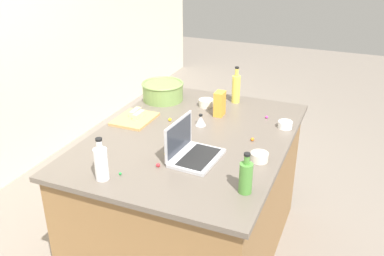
{
  "coord_description": "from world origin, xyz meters",
  "views": [
    {
      "loc": [
        -2.18,
        -0.92,
        2.06
      ],
      "look_at": [
        0.0,
        0.0,
        0.95
      ],
      "focal_mm": 39.74,
      "sensor_mm": 36.0,
      "label": 1
    }
  ],
  "objects_px": {
    "bottle_olive": "(246,177)",
    "butter_stick_left": "(139,115)",
    "ramekin_medium": "(259,157)",
    "ramekin_small": "(206,103)",
    "ramekin_wide": "(285,125)",
    "bottle_oil": "(236,88)",
    "bottle_vinegar": "(101,163)",
    "laptop": "(191,151)",
    "butter_stick_right": "(135,112)",
    "cutting_board": "(135,119)",
    "kitchen_timer": "(201,120)",
    "candy_bag": "(220,104)",
    "mixing_bowl_large": "(163,91)"
  },
  "relations": [
    {
      "from": "bottle_oil",
      "to": "candy_bag",
      "type": "distance_m",
      "value": 0.28
    },
    {
      "from": "mixing_bowl_large",
      "to": "ramekin_small",
      "type": "height_order",
      "value": "mixing_bowl_large"
    },
    {
      "from": "butter_stick_left",
      "to": "ramekin_medium",
      "type": "distance_m",
      "value": 0.91
    },
    {
      "from": "candy_bag",
      "to": "bottle_oil",
      "type": "bearing_deg",
      "value": -5.82
    },
    {
      "from": "bottle_olive",
      "to": "ramekin_medium",
      "type": "distance_m",
      "value": 0.33
    },
    {
      "from": "ramekin_wide",
      "to": "kitchen_timer",
      "type": "height_order",
      "value": "kitchen_timer"
    },
    {
      "from": "ramekin_wide",
      "to": "butter_stick_right",
      "type": "bearing_deg",
      "value": 102.79
    },
    {
      "from": "cutting_board",
      "to": "butter_stick_right",
      "type": "distance_m",
      "value": 0.06
    },
    {
      "from": "mixing_bowl_large",
      "to": "cutting_board",
      "type": "height_order",
      "value": "mixing_bowl_large"
    },
    {
      "from": "bottle_olive",
      "to": "ramekin_small",
      "type": "distance_m",
      "value": 1.12
    },
    {
      "from": "mixing_bowl_large",
      "to": "ramekin_wide",
      "type": "height_order",
      "value": "mixing_bowl_large"
    },
    {
      "from": "bottle_olive",
      "to": "butter_stick_left",
      "type": "relative_size",
      "value": 1.94
    },
    {
      "from": "butter_stick_right",
      "to": "mixing_bowl_large",
      "type": "bearing_deg",
      "value": -4.67
    },
    {
      "from": "bottle_olive",
      "to": "cutting_board",
      "type": "xyz_separation_m",
      "value": [
        0.54,
        0.92,
        -0.08
      ]
    },
    {
      "from": "laptop",
      "to": "butter_stick_left",
      "type": "bearing_deg",
      "value": 56.54
    },
    {
      "from": "cutting_board",
      "to": "bottle_vinegar",
      "type": "bearing_deg",
      "value": -162.99
    },
    {
      "from": "bottle_vinegar",
      "to": "butter_stick_left",
      "type": "xyz_separation_m",
      "value": [
        0.72,
        0.19,
        -0.06
      ]
    },
    {
      "from": "ramekin_small",
      "to": "ramekin_medium",
      "type": "xyz_separation_m",
      "value": [
        -0.63,
        -0.56,
        -0.0
      ]
    },
    {
      "from": "cutting_board",
      "to": "butter_stick_left",
      "type": "distance_m",
      "value": 0.04
    },
    {
      "from": "bottle_olive",
      "to": "butter_stick_left",
      "type": "distance_m",
      "value": 1.06
    },
    {
      "from": "mixing_bowl_large",
      "to": "butter_stick_right",
      "type": "bearing_deg",
      "value": 175.33
    },
    {
      "from": "bottle_oil",
      "to": "bottle_vinegar",
      "type": "bearing_deg",
      "value": 166.59
    },
    {
      "from": "laptop",
      "to": "cutting_board",
      "type": "relative_size",
      "value": 1.12
    },
    {
      "from": "mixing_bowl_large",
      "to": "kitchen_timer",
      "type": "relative_size",
      "value": 4.04
    },
    {
      "from": "bottle_olive",
      "to": "ramekin_small",
      "type": "bearing_deg",
      "value": 30.86
    },
    {
      "from": "bottle_oil",
      "to": "ramekin_small",
      "type": "distance_m",
      "value": 0.25
    },
    {
      "from": "bottle_oil",
      "to": "bottle_olive",
      "type": "height_order",
      "value": "bottle_oil"
    },
    {
      "from": "mixing_bowl_large",
      "to": "butter_stick_left",
      "type": "xyz_separation_m",
      "value": [
        -0.4,
        -0.02,
        -0.04
      ]
    },
    {
      "from": "ramekin_small",
      "to": "butter_stick_left",
      "type": "bearing_deg",
      "value": 140.53
    },
    {
      "from": "bottle_vinegar",
      "to": "kitchen_timer",
      "type": "distance_m",
      "value": 0.83
    },
    {
      "from": "kitchen_timer",
      "to": "mixing_bowl_large",
      "type": "bearing_deg",
      "value": 53.63
    },
    {
      "from": "butter_stick_left",
      "to": "butter_stick_right",
      "type": "height_order",
      "value": "same"
    },
    {
      "from": "bottle_oil",
      "to": "ramekin_medium",
      "type": "xyz_separation_m",
      "value": [
        -0.79,
        -0.39,
        -0.08
      ]
    },
    {
      "from": "bottle_vinegar",
      "to": "ramekin_medium",
      "type": "distance_m",
      "value": 0.85
    },
    {
      "from": "mixing_bowl_large",
      "to": "bottle_vinegar",
      "type": "bearing_deg",
      "value": -169.43
    },
    {
      "from": "mixing_bowl_large",
      "to": "bottle_vinegar",
      "type": "distance_m",
      "value": 1.14
    },
    {
      "from": "kitchen_timer",
      "to": "candy_bag",
      "type": "xyz_separation_m",
      "value": [
        0.2,
        -0.06,
        0.05
      ]
    },
    {
      "from": "laptop",
      "to": "ramekin_wide",
      "type": "distance_m",
      "value": 0.72
    },
    {
      "from": "candy_bag",
      "to": "bottle_vinegar",
      "type": "bearing_deg",
      "value": 164.56
    },
    {
      "from": "laptop",
      "to": "ramekin_small",
      "type": "relative_size",
      "value": 3.1
    },
    {
      "from": "ramekin_small",
      "to": "ramekin_wide",
      "type": "relative_size",
      "value": 1.15
    },
    {
      "from": "laptop",
      "to": "bottle_oil",
      "type": "height_order",
      "value": "bottle_oil"
    },
    {
      "from": "ramekin_small",
      "to": "ramekin_medium",
      "type": "height_order",
      "value": "ramekin_small"
    },
    {
      "from": "cutting_board",
      "to": "ramekin_wide",
      "type": "distance_m",
      "value": 0.99
    },
    {
      "from": "butter_stick_left",
      "to": "kitchen_timer",
      "type": "distance_m",
      "value": 0.42
    },
    {
      "from": "bottle_oil",
      "to": "butter_stick_right",
      "type": "bearing_deg",
      "value": 134.12
    },
    {
      "from": "mixing_bowl_large",
      "to": "kitchen_timer",
      "type": "bearing_deg",
      "value": -126.37
    },
    {
      "from": "bottle_vinegar",
      "to": "candy_bag",
      "type": "relative_size",
      "value": 1.36
    },
    {
      "from": "butter_stick_left",
      "to": "butter_stick_right",
      "type": "relative_size",
      "value": 1.0
    },
    {
      "from": "bottle_oil",
      "to": "cutting_board",
      "type": "height_order",
      "value": "bottle_oil"
    }
  ]
}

